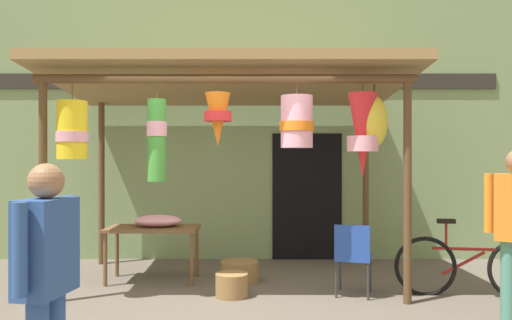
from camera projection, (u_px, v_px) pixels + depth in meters
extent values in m
plane|color=#60564C|center=(219.00, 307.00, 5.34)|extent=(30.00, 30.00, 0.00)
cube|color=#7A9360|center=(232.00, 117.00, 7.99)|extent=(9.34, 0.25, 4.56)
cube|color=#2D2823|center=(231.00, 81.00, 7.85)|extent=(8.41, 0.04, 0.24)
cube|color=black|center=(307.00, 196.00, 7.86)|extent=(1.10, 0.03, 2.00)
cylinder|color=brown|center=(43.00, 191.00, 5.46)|extent=(0.09, 0.09, 2.48)
cylinder|color=brown|center=(408.00, 191.00, 5.45)|extent=(0.09, 0.09, 2.48)
cylinder|color=brown|center=(102.00, 182.00, 7.53)|extent=(0.09, 0.09, 2.48)
cylinder|color=brown|center=(366.00, 182.00, 7.52)|extent=(0.09, 0.09, 2.48)
cylinder|color=brown|center=(226.00, 79.00, 5.45)|extent=(4.22, 0.10, 0.10)
cylinder|color=brown|center=(234.00, 91.00, 7.52)|extent=(4.22, 0.10, 0.10)
cube|color=olive|center=(231.00, 82.00, 6.49)|extent=(4.52, 2.57, 0.33)
cylinder|color=brown|center=(73.00, 92.00, 5.48)|extent=(0.01, 0.01, 0.19)
cylinder|color=yellow|center=(73.00, 130.00, 5.48)|extent=(0.32, 0.32, 0.64)
cylinder|color=pink|center=(73.00, 137.00, 5.48)|extent=(0.35, 0.35, 0.12)
cylinder|color=brown|center=(157.00, 92.00, 5.52)|extent=(0.01, 0.01, 0.17)
cylinder|color=green|center=(157.00, 140.00, 5.52)|extent=(0.21, 0.21, 0.92)
cylinder|color=pink|center=(157.00, 129.00, 5.52)|extent=(0.22, 0.22, 0.16)
cylinder|color=brown|center=(218.00, 89.00, 5.52)|extent=(0.01, 0.01, 0.10)
cone|color=orange|center=(218.00, 120.00, 5.52)|extent=(0.29, 0.29, 0.60)
cylinder|color=red|center=(218.00, 116.00, 5.52)|extent=(0.31, 0.31, 0.11)
cylinder|color=brown|center=(297.00, 90.00, 5.48)|extent=(0.01, 0.01, 0.13)
cylinder|color=pink|center=(297.00, 122.00, 5.48)|extent=(0.35, 0.35, 0.58)
cylinder|color=orange|center=(297.00, 126.00, 5.48)|extent=(0.38, 0.38, 0.10)
cylinder|color=brown|center=(363.00, 89.00, 5.53)|extent=(0.01, 0.01, 0.10)
cone|color=red|center=(363.00, 136.00, 5.54)|extent=(0.32, 0.32, 0.96)
cylinder|color=pink|center=(363.00, 144.00, 5.54)|extent=(0.35, 0.35, 0.17)
cylinder|color=#4C3D23|center=(375.00, 90.00, 5.52)|extent=(0.02, 0.02, 0.13)
ellipsoid|color=yellow|center=(375.00, 122.00, 5.52)|extent=(0.29, 0.25, 0.58)
cube|color=brown|center=(153.00, 228.00, 6.46)|extent=(1.18, 0.62, 0.04)
cylinder|color=brown|center=(106.00, 260.00, 6.20)|extent=(0.05, 0.05, 0.67)
cylinder|color=brown|center=(192.00, 260.00, 6.20)|extent=(0.05, 0.05, 0.67)
cylinder|color=brown|center=(117.00, 252.00, 6.72)|extent=(0.05, 0.05, 0.67)
cylinder|color=brown|center=(197.00, 252.00, 6.72)|extent=(0.05, 0.05, 0.67)
ellipsoid|color=pink|center=(158.00, 221.00, 6.50)|extent=(0.63, 0.44, 0.15)
ellipsoid|color=green|center=(165.00, 221.00, 6.46)|extent=(0.28, 0.22, 0.11)
cube|color=#2347A8|center=(354.00, 257.00, 5.80)|extent=(0.50, 0.50, 0.04)
cube|color=#2347A8|center=(352.00, 243.00, 5.63)|extent=(0.39, 0.15, 0.40)
cylinder|color=#333338|center=(371.00, 274.00, 5.92)|extent=(0.03, 0.03, 0.44)
cylinder|color=#333338|center=(341.00, 272.00, 6.03)|extent=(0.03, 0.03, 0.44)
cylinder|color=#333338|center=(369.00, 281.00, 5.58)|extent=(0.03, 0.03, 0.44)
cylinder|color=#333338|center=(337.00, 279.00, 5.68)|extent=(0.03, 0.03, 0.44)
cylinder|color=olive|center=(232.00, 285.00, 5.73)|extent=(0.38, 0.38, 0.27)
cylinder|color=olive|center=(240.00, 272.00, 6.42)|extent=(0.50, 0.50, 0.27)
torus|color=black|center=(426.00, 267.00, 5.81)|extent=(0.71, 0.16, 0.71)
cylinder|color=maroon|center=(472.00, 249.00, 5.73)|extent=(0.88, 0.17, 0.04)
cylinder|color=maroon|center=(463.00, 264.00, 5.75)|extent=(0.49, 0.11, 0.31)
cylinder|color=maroon|center=(447.00, 235.00, 5.77)|extent=(0.03, 0.03, 0.30)
cube|color=black|center=(447.00, 221.00, 5.77)|extent=(0.21, 0.11, 0.05)
cube|color=#2D5193|center=(47.00, 247.00, 2.99)|extent=(0.28, 0.43, 0.58)
cylinder|color=#2D5193|center=(69.00, 235.00, 3.24)|extent=(0.08, 0.08, 0.52)
cylinder|color=#2D5193|center=(20.00, 249.00, 2.74)|extent=(0.08, 0.08, 0.52)
sphere|color=#9E704C|center=(47.00, 181.00, 2.99)|extent=(0.21, 0.21, 0.21)
cylinder|color=#4C8E7A|center=(508.00, 285.00, 4.63)|extent=(0.13, 0.13, 0.83)
cylinder|color=orange|center=(489.00, 203.00, 4.71)|extent=(0.08, 0.08, 0.56)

